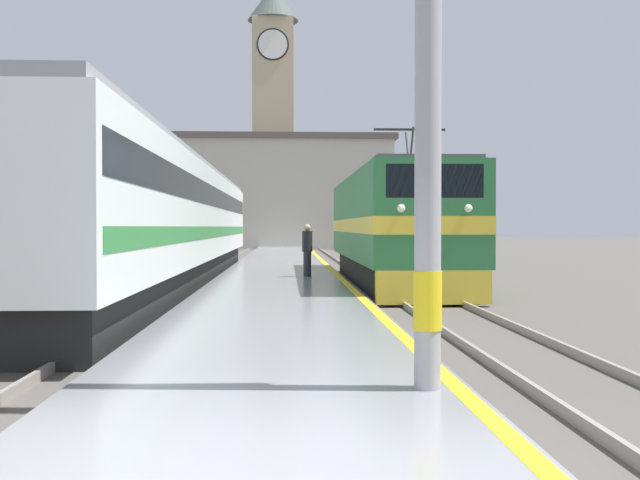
# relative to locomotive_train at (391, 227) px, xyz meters

# --- Properties ---
(ground_plane) EXTENTS (200.00, 200.00, 0.00)m
(ground_plane) POSITION_rel_locomotive_train_xyz_m (-3.69, 10.47, -1.91)
(ground_plane) COLOR #514C47
(platform) EXTENTS (4.20, 140.00, 0.28)m
(platform) POSITION_rel_locomotive_train_xyz_m (-3.69, 5.47, -1.77)
(platform) COLOR gray
(platform) RESTS_ON ground
(rail_track_near) EXTENTS (2.83, 140.00, 0.16)m
(rail_track_near) POSITION_rel_locomotive_train_xyz_m (0.00, 5.47, -1.88)
(rail_track_near) COLOR #514C47
(rail_track_near) RESTS_ON ground
(rail_track_far) EXTENTS (2.84, 140.00, 0.16)m
(rail_track_far) POSITION_rel_locomotive_train_xyz_m (-7.27, 5.47, -1.88)
(rail_track_far) COLOR #514C47
(rail_track_far) RESTS_ON ground
(locomotive_train) EXTENTS (2.92, 14.62, 4.71)m
(locomotive_train) POSITION_rel_locomotive_train_xyz_m (0.00, 0.00, 0.00)
(locomotive_train) COLOR black
(locomotive_train) RESTS_ON ground
(passenger_train) EXTENTS (2.92, 31.24, 3.96)m
(passenger_train) POSITION_rel_locomotive_train_xyz_m (-7.27, 0.26, 0.22)
(passenger_train) COLOR black
(passenger_train) RESTS_ON ground
(person_on_platform) EXTENTS (0.34, 0.34, 1.73)m
(person_on_platform) POSITION_rel_locomotive_train_xyz_m (-2.79, 0.06, -0.72)
(person_on_platform) COLOR #23232D
(person_on_platform) RESTS_ON platform
(clock_tower) EXTENTS (4.98, 4.98, 25.82)m
(clock_tower) POSITION_rel_locomotive_train_xyz_m (-4.74, 49.53, 11.82)
(clock_tower) COLOR tan
(clock_tower) RESTS_ON ground
(station_building) EXTENTS (23.18, 7.18, 9.80)m
(station_building) POSITION_rel_locomotive_train_xyz_m (-5.69, 40.99, 3.02)
(station_building) COLOR #B7B2A3
(station_building) RESTS_ON ground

